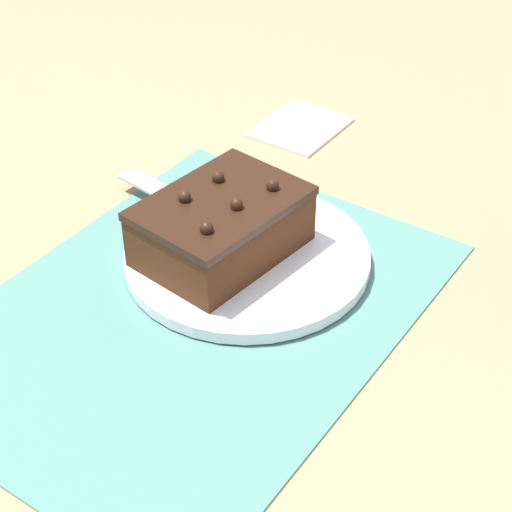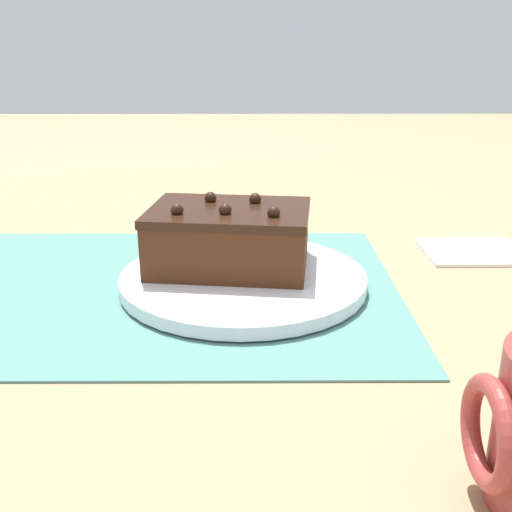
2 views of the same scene
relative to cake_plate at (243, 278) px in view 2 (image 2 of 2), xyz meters
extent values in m
plane|color=#9E7F5B|center=(0.08, 0.00, -0.01)|extent=(3.00, 3.00, 0.00)
cube|color=slate|center=(0.08, 0.00, -0.01)|extent=(0.46, 0.34, 0.00)
cylinder|color=white|center=(0.00, 0.00, 0.00)|extent=(0.23, 0.23, 0.01)
cube|color=#472614|center=(0.01, -0.02, 0.03)|extent=(0.16, 0.12, 0.05)
cube|color=black|center=(0.01, -0.02, 0.06)|extent=(0.16, 0.12, 0.01)
sphere|color=black|center=(-0.03, 0.01, 0.07)|extent=(0.01, 0.01, 0.01)
sphere|color=black|center=(-0.01, -0.04, 0.07)|extent=(0.01, 0.01, 0.01)
sphere|color=black|center=(0.02, 0.01, 0.07)|extent=(0.01, 0.01, 0.01)
sphere|color=black|center=(0.03, -0.04, 0.07)|extent=(0.01, 0.01, 0.01)
sphere|color=black|center=(0.06, 0.00, 0.07)|extent=(0.01, 0.01, 0.01)
cube|color=slate|center=(-0.02, 0.01, 0.01)|extent=(0.03, 0.08, 0.01)
cube|color=#B7BABF|center=(-0.03, -0.11, 0.01)|extent=(0.04, 0.16, 0.00)
torus|color=#993833|center=(-0.12, 0.29, 0.03)|extent=(0.01, 0.06, 0.06)
cube|color=white|center=(-0.26, -0.10, -0.01)|extent=(0.11, 0.09, 0.01)
camera|label=1|loc=(0.53, 0.37, 0.49)|focal=60.00mm
camera|label=2|loc=(-0.01, 0.53, 0.21)|focal=42.00mm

